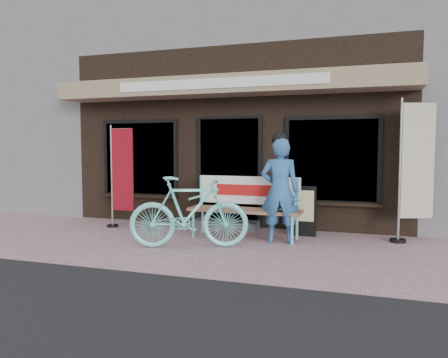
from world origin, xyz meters
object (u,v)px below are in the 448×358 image
(nobori_red, at_px, (121,175))
(menu_stand, at_px, (303,210))
(bench, at_px, (246,202))
(person, at_px, (280,188))
(nobori_cream, at_px, (414,169))
(bicycle, at_px, (189,212))

(nobori_red, height_order, menu_stand, nobori_red)
(bench, xyz_separation_m, person, (0.65, -0.25, 0.28))
(person, relative_size, nobori_cream, 0.77)
(nobori_red, distance_m, nobori_cream, 5.36)
(menu_stand, bearing_deg, bicycle, -135.57)
(bench, distance_m, bicycle, 1.24)
(nobori_red, relative_size, nobori_cream, 0.84)
(bench, bearing_deg, menu_stand, 25.60)
(menu_stand, bearing_deg, nobori_cream, 3.21)
(person, height_order, nobori_red, nobori_red)
(bicycle, height_order, menu_stand, bicycle)
(bench, bearing_deg, bicycle, -119.80)
(nobori_cream, xyz_separation_m, menu_stand, (-1.81, -0.06, -0.78))
(person, relative_size, menu_stand, 2.06)
(bicycle, bearing_deg, person, -77.99)
(person, relative_size, bicycle, 0.98)
(person, xyz_separation_m, menu_stand, (0.30, 0.68, -0.45))
(bench, height_order, bicycle, bicycle)
(nobori_cream, bearing_deg, person, 179.72)
(bench, relative_size, bicycle, 1.05)
(nobori_red, bearing_deg, menu_stand, 4.14)
(bench, distance_m, nobori_red, 2.63)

